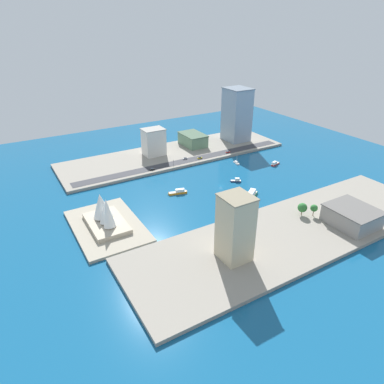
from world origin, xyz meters
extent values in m
plane|color=#145684|center=(0.00, 0.00, 0.00)|extent=(440.00, 440.00, 0.00)
cube|color=gray|center=(-86.10, 0.00, 1.24)|extent=(70.00, 240.00, 2.48)
cube|color=gray|center=(86.10, 0.00, 1.24)|extent=(70.00, 240.00, 2.48)
cube|color=#A89E89|center=(-14.46, 107.33, 1.00)|extent=(68.55, 44.35, 2.00)
cube|color=#38383D|center=(60.98, 0.00, 2.55)|extent=(11.49, 228.00, 0.15)
cube|color=#2D8C4C|center=(-32.30, -5.38, 1.01)|extent=(20.09, 25.08, 2.03)
cone|color=#2D8C4C|center=(-40.03, 5.79, 1.01)|extent=(2.54, 2.54, 1.82)
cube|color=white|center=(-30.31, -8.26, 3.58)|extent=(11.38, 13.72, 3.11)
cube|color=beige|center=(-32.30, -5.38, 2.08)|extent=(19.29, 24.07, 0.10)
cube|color=#1E284C|center=(-0.07, -15.82, 0.61)|extent=(7.63, 9.40, 1.21)
cone|color=#1E284C|center=(2.65, -11.69, 0.61)|extent=(1.51, 1.51, 1.09)
cube|color=white|center=(-0.73, -16.81, 2.42)|extent=(4.18, 4.60, 2.42)
cube|color=beige|center=(-0.07, -15.82, 1.26)|extent=(7.33, 9.03, 0.10)
cube|color=white|center=(34.15, -42.37, 0.53)|extent=(8.70, 4.37, 1.06)
cone|color=white|center=(29.78, -41.61, 0.53)|extent=(1.10, 1.10, 0.95)
cube|color=white|center=(34.63, -42.46, 1.67)|extent=(4.29, 2.63, 1.23)
cube|color=beige|center=(34.15, -42.37, 1.11)|extent=(8.35, 4.19, 0.10)
cylinder|color=silver|center=(33.75, -42.30, 5.29)|extent=(0.24, 0.24, 8.48)
cube|color=orange|center=(5.66, 40.06, 0.88)|extent=(7.07, 15.73, 1.76)
cone|color=orange|center=(7.60, 47.97, 0.88)|extent=(1.91, 1.91, 1.58)
cube|color=white|center=(5.22, 38.26, 2.93)|extent=(4.52, 7.75, 2.34)
cube|color=beige|center=(5.66, 40.06, 1.81)|extent=(6.78, 15.10, 0.10)
cube|color=red|center=(11.68, -73.80, 0.73)|extent=(6.49, 12.06, 1.45)
cone|color=red|center=(13.46, -79.73, 0.73)|extent=(1.63, 1.63, 1.31)
cube|color=white|center=(11.11, -71.90, 2.69)|extent=(4.27, 6.21, 2.49)
cube|color=beige|center=(11.68, -73.80, 1.50)|extent=(6.23, 11.58, 0.10)
cube|color=silver|center=(93.07, 20.71, 16.01)|extent=(16.61, 21.30, 27.07)
cube|color=#9D9992|center=(93.07, 20.71, 29.95)|extent=(17.27, 22.15, 0.80)
cube|color=slate|center=(98.49, -29.59, 8.67)|extent=(31.72, 21.26, 12.39)
cube|color=#47624A|center=(98.49, -29.59, 15.26)|extent=(32.99, 22.11, 0.80)
cube|color=gray|center=(-100.43, -39.54, 8.32)|extent=(31.08, 27.59, 11.70)
cube|color=slate|center=(-100.43, -39.54, 14.57)|extent=(32.33, 28.69, 0.80)
cube|color=#C6B793|center=(-88.89, 53.38, 22.77)|extent=(17.67, 16.45, 40.60)
cube|color=gray|center=(-88.89, 53.38, 43.47)|extent=(18.38, 17.11, 0.80)
cube|color=#8C9EB2|center=(89.50, -82.54, 31.76)|extent=(27.49, 24.65, 58.56)
cube|color=slate|center=(89.50, -82.54, 61.44)|extent=(28.59, 25.63, 0.80)
cylinder|color=black|center=(57.39, 37.97, 2.95)|extent=(0.28, 0.65, 0.64)
cylinder|color=black|center=(55.77, 38.04, 2.95)|extent=(0.28, 0.65, 0.64)
cylinder|color=black|center=(57.54, 41.34, 2.95)|extent=(0.28, 0.65, 0.64)
cylinder|color=black|center=(55.92, 41.42, 2.95)|extent=(0.28, 0.65, 0.64)
cube|color=black|center=(56.66, 39.69, 3.25)|extent=(2.03, 4.90, 0.81)
cube|color=#262D38|center=(56.67, 39.93, 3.95)|extent=(1.72, 2.77, 0.60)
cylinder|color=black|center=(58.79, -50.82, 2.95)|extent=(0.26, 0.65, 0.64)
cylinder|color=black|center=(57.21, -50.85, 2.95)|extent=(0.26, 0.65, 0.64)
cylinder|color=black|center=(58.72, -47.39, 2.95)|extent=(0.26, 0.65, 0.64)
cylinder|color=black|center=(57.13, -47.43, 2.95)|extent=(0.26, 0.65, 0.64)
cube|color=red|center=(57.96, -49.12, 3.21)|extent=(1.89, 4.93, 0.72)
cube|color=#262D38|center=(57.96, -48.88, 3.80)|extent=(1.63, 2.77, 0.46)
cylinder|color=black|center=(63.99, 1.10, 2.95)|extent=(0.27, 0.65, 0.64)
cylinder|color=black|center=(65.72, 1.15, 2.95)|extent=(0.27, 0.65, 0.64)
cylinder|color=black|center=(64.09, -2.12, 2.95)|extent=(0.27, 0.65, 0.64)
cylinder|color=black|center=(65.82, -2.06, 2.95)|extent=(0.27, 0.65, 0.64)
cube|color=#B7B7BC|center=(64.91, -0.48, 3.23)|extent=(2.07, 4.65, 0.76)
cube|color=#262D38|center=(64.91, -0.71, 3.86)|extent=(1.78, 2.62, 0.51)
cylinder|color=black|center=(59.60, -16.06, 2.95)|extent=(0.25, 0.64, 0.64)
cylinder|color=black|center=(57.87, -16.06, 2.95)|extent=(0.25, 0.64, 0.64)
cylinder|color=black|center=(59.61, -12.54, 2.95)|extent=(0.25, 0.64, 0.64)
cylinder|color=black|center=(57.88, -12.54, 2.95)|extent=(0.25, 0.64, 0.64)
cube|color=yellow|center=(58.74, -14.30, 3.24)|extent=(1.94, 5.02, 0.79)
cube|color=#262D38|center=(58.74, -14.05, 3.88)|extent=(1.70, 2.81, 0.47)
cylinder|color=black|center=(53.83, 18.65, 5.23)|extent=(0.18, 0.18, 5.50)
cube|color=black|center=(53.83, 18.65, 8.48)|extent=(0.36, 0.36, 1.00)
sphere|color=red|center=(53.83, 18.65, 8.83)|extent=(0.24, 0.24, 0.24)
sphere|color=yellow|center=(53.83, 18.65, 8.48)|extent=(0.24, 0.24, 0.24)
sphere|color=green|center=(53.83, 18.65, 8.13)|extent=(0.24, 0.24, 0.24)
cube|color=#BCAD93|center=(-14.46, 107.33, 3.50)|extent=(38.46, 23.69, 3.00)
cone|color=white|center=(-20.87, 107.33, 15.21)|extent=(11.33, 8.36, 21.43)
cone|color=white|center=(-14.46, 107.33, 11.53)|extent=(12.29, 9.82, 14.80)
cone|color=white|center=(-6.13, 107.33, 13.56)|extent=(16.21, 13.54, 19.14)
cylinder|color=brown|center=(-79.28, -25.66, 4.60)|extent=(0.50, 0.50, 4.26)
sphere|color=#2D7233|center=(-79.28, -25.66, 8.83)|extent=(5.23, 5.23, 5.23)
cylinder|color=brown|center=(-74.29, -19.20, 4.18)|extent=(0.50, 0.50, 3.41)
sphere|color=#2D7233|center=(-74.29, -19.20, 8.63)|extent=(6.85, 6.85, 6.85)
camera|label=1|loc=(-219.52, 159.49, 131.37)|focal=32.14mm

